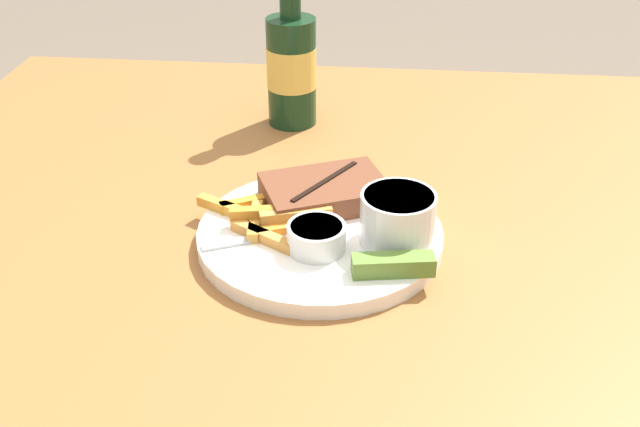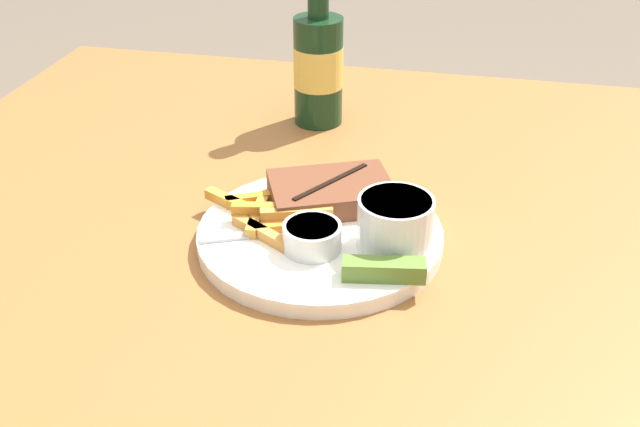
% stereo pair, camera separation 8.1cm
% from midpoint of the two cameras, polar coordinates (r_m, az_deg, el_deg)
% --- Properties ---
extents(dining_table, '(1.16, 1.11, 0.75)m').
position_cam_midpoint_polar(dining_table, '(0.88, 2.66, -6.76)').
color(dining_table, '#935B2D').
rests_on(dining_table, ground_plane).
extents(dinner_plate, '(0.27, 0.27, 0.02)m').
position_cam_midpoint_polar(dinner_plate, '(0.83, 2.81, -1.81)').
color(dinner_plate, white).
rests_on(dinner_plate, dining_table).
extents(steak_portion, '(0.16, 0.14, 0.03)m').
position_cam_midpoint_polar(steak_portion, '(0.86, 3.69, 1.53)').
color(steak_portion, brown).
rests_on(steak_portion, dinner_plate).
extents(fries_pile, '(0.16, 0.12, 0.02)m').
position_cam_midpoint_polar(fries_pile, '(0.83, -1.22, -0.05)').
color(fries_pile, gold).
rests_on(fries_pile, dinner_plate).
extents(coleslaw_cup, '(0.08, 0.08, 0.06)m').
position_cam_midpoint_polar(coleslaw_cup, '(0.78, 8.72, -0.65)').
color(coleslaw_cup, white).
rests_on(coleslaw_cup, dinner_plate).
extents(dipping_sauce_cup, '(0.06, 0.06, 0.03)m').
position_cam_midpoint_polar(dipping_sauce_cup, '(0.78, 2.52, -1.81)').
color(dipping_sauce_cup, silver).
rests_on(dipping_sauce_cup, dinner_plate).
extents(pickle_spear, '(0.09, 0.04, 0.02)m').
position_cam_midpoint_polar(pickle_spear, '(0.75, 7.99, -4.36)').
color(pickle_spear, '#567A2D').
rests_on(pickle_spear, dinner_plate).
extents(fork_utensil, '(0.13, 0.06, 0.00)m').
position_cam_midpoint_polar(fork_utensil, '(0.81, -2.02, -1.69)').
color(fork_utensil, '#B7B7BC').
rests_on(fork_utensil, dinner_plate).
extents(knife_utensil, '(0.04, 0.17, 0.01)m').
position_cam_midpoint_polar(knife_utensil, '(0.84, 1.63, -0.08)').
color(knife_utensil, '#B7B7BC').
rests_on(knife_utensil, dinner_plate).
extents(beer_bottle, '(0.07, 0.07, 0.25)m').
position_cam_midpoint_polar(beer_bottle, '(1.08, 2.05, 11.29)').
color(beer_bottle, '#143319').
rests_on(beer_bottle, dining_table).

